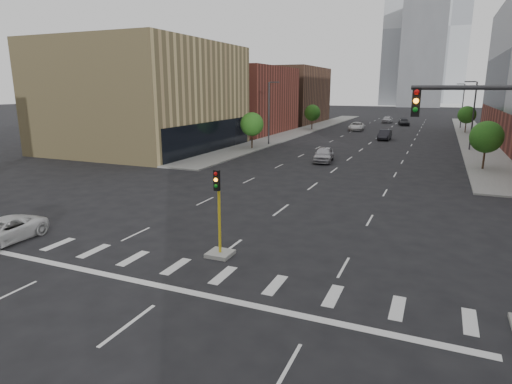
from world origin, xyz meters
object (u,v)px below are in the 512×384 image
Objects in this scene: median_traffic_signal at (219,238)px; car_deep_right at (404,122)px; car_near_left at (324,154)px; car_distant at (387,119)px; parked_minivan at (2,231)px; car_mid_right at (385,135)px; car_far_left at (356,126)px.

car_deep_right is (2.08, 84.63, -0.21)m from median_traffic_signal.
car_near_left is 60.88m from car_distant.
car_deep_right is at bearing 78.26° from parked_minivan.
car_distant reaches higher than car_mid_right.
car_distant is 1.05× the size of parked_minivan.
parked_minivan is at bearing -101.69° from car_mid_right.
median_traffic_signal is 54.44m from car_mid_right.
car_mid_right is 30.21m from car_deep_right.
car_near_left is at bearing -97.44° from car_mid_right.
car_far_left is 1.12× the size of car_deep_right.
car_mid_right is at bearing -100.75° from car_deep_right.
median_traffic_signal reaches higher than car_far_left.
car_deep_right is at bearing 88.59° from median_traffic_signal.
car_distant is (0.12, 60.88, 0.00)m from car_near_left.
car_near_left reaches higher than car_far_left.
car_far_left is (-5.60, 68.46, -0.16)m from median_traffic_signal.
car_mid_right is (1.50, 54.42, -0.16)m from median_traffic_signal.
car_far_left is 71.69m from parked_minivan.
car_far_left is 1.18× the size of car_distant.
median_traffic_signal reaches higher than car_deep_right.
parked_minivan is at bearing -113.12° from car_near_left.
median_traffic_signal reaches higher than car_mid_right.
car_near_left is 1.00× the size of car_distant.
car_deep_right is 1.10× the size of parked_minivan.
median_traffic_signal reaches higher than car_distant.
median_traffic_signal is 90.55m from car_distant.
car_mid_right is at bearing -79.88° from car_distant.
median_traffic_signal is 12.07m from parked_minivan.
car_distant is at bearing 97.07° from car_mid_right.
car_near_left is 33.94m from parked_minivan.
car_mid_right is 0.84× the size of car_far_left.
median_traffic_signal is 84.66m from car_deep_right.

